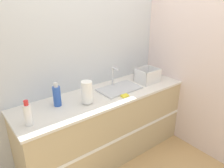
{
  "coord_description": "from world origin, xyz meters",
  "views": [
    {
      "loc": [
        -1.42,
        -1.67,
        2.06
      ],
      "look_at": [
        0.09,
        0.29,
        1.03
      ],
      "focal_mm": 35.0,
      "sensor_mm": 36.0,
      "label": 1
    }
  ],
  "objects_px": {
    "bottle_white_spray": "(28,114)",
    "bottle_blue": "(57,96)",
    "paper_towel_roll": "(87,92)",
    "sink": "(119,88)",
    "dish_rack": "(147,77)"
  },
  "relations": [
    {
      "from": "bottle_white_spray",
      "to": "bottle_blue",
      "type": "xyz_separation_m",
      "value": [
        0.38,
        0.2,
        0.01
      ]
    },
    {
      "from": "bottle_blue",
      "to": "paper_towel_roll",
      "type": "bearing_deg",
      "value": -27.45
    },
    {
      "from": "sink",
      "to": "paper_towel_roll",
      "type": "bearing_deg",
      "value": -171.9
    },
    {
      "from": "bottle_white_spray",
      "to": "paper_towel_roll",
      "type": "bearing_deg",
      "value": 4.07
    },
    {
      "from": "dish_rack",
      "to": "paper_towel_roll",
      "type": "bearing_deg",
      "value": -177.74
    },
    {
      "from": "sink",
      "to": "bottle_white_spray",
      "type": "xyz_separation_m",
      "value": [
        -1.2,
        -0.12,
        0.09
      ]
    },
    {
      "from": "paper_towel_roll",
      "to": "bottle_blue",
      "type": "distance_m",
      "value": 0.33
    },
    {
      "from": "paper_towel_roll",
      "to": "bottle_white_spray",
      "type": "distance_m",
      "value": 0.67
    },
    {
      "from": "dish_rack",
      "to": "bottle_white_spray",
      "type": "distance_m",
      "value": 1.68
    },
    {
      "from": "bottle_white_spray",
      "to": "bottle_blue",
      "type": "distance_m",
      "value": 0.43
    },
    {
      "from": "sink",
      "to": "bottle_white_spray",
      "type": "relative_size",
      "value": 2.09
    },
    {
      "from": "bottle_white_spray",
      "to": "bottle_blue",
      "type": "relative_size",
      "value": 0.94
    },
    {
      "from": "paper_towel_roll",
      "to": "dish_rack",
      "type": "relative_size",
      "value": 0.89
    },
    {
      "from": "sink",
      "to": "bottle_blue",
      "type": "bearing_deg",
      "value": 174.72
    },
    {
      "from": "dish_rack",
      "to": "bottle_blue",
      "type": "relative_size",
      "value": 1.07
    }
  ]
}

